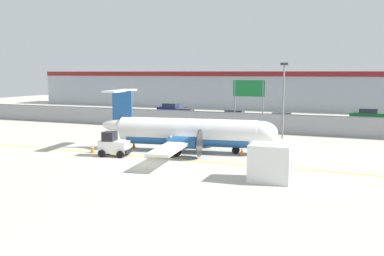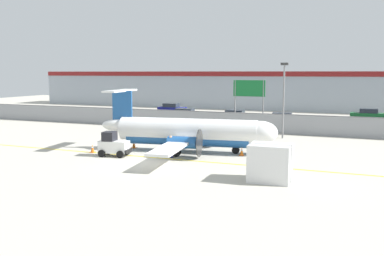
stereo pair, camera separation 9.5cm
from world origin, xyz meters
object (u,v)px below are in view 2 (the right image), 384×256
at_px(cargo_container, 270,163).
at_px(traffic_cone_far_left, 92,149).
at_px(apron_light_pole, 284,94).
at_px(baggage_tug, 113,145).
at_px(traffic_cone_near_right, 113,144).
at_px(parked_car_1, 184,115).
at_px(parked_car_3, 283,120).
at_px(parked_car_4, 368,115).
at_px(traffic_cone_far_right, 134,144).
at_px(highway_sign, 249,92).
at_px(traffic_cone_near_left, 242,151).
at_px(parked_car_2, 236,116).
at_px(ground_crew_worker, 171,145).
at_px(parked_car_0, 172,109).
at_px(commuter_airplane, 191,132).

height_order(cargo_container, traffic_cone_far_left, cargo_container).
height_order(cargo_container, apron_light_pole, apron_light_pole).
distance_m(baggage_tug, traffic_cone_near_right, 3.72).
distance_m(parked_car_1, parked_car_3, 13.00).
relative_size(traffic_cone_near_right, parked_car_4, 0.15).
xyz_separation_m(traffic_cone_far_left, traffic_cone_far_right, (2.04, 3.03, 0.00)).
bearing_deg(apron_light_pole, highway_sign, 132.50).
bearing_deg(parked_car_3, apron_light_pole, -87.31).
bearing_deg(traffic_cone_near_left, traffic_cone_far_left, -164.00).
relative_size(cargo_container, traffic_cone_far_left, 3.83).
xyz_separation_m(traffic_cone_far_left, parked_car_2, (5.20, 22.99, 0.58)).
bearing_deg(parked_car_4, traffic_cone_near_left, 72.40).
bearing_deg(parked_car_2, apron_light_pole, -54.19).
relative_size(traffic_cone_far_right, parked_car_1, 0.15).
distance_m(ground_crew_worker, parked_car_4, 33.97).
height_order(parked_car_0, parked_car_2, same).
relative_size(ground_crew_worker, highway_sign, 0.31).
distance_m(baggage_tug, ground_crew_worker, 4.47).
xyz_separation_m(cargo_container, traffic_cone_far_left, (-14.99, 3.68, -0.79)).
bearing_deg(parked_car_1, traffic_cone_near_right, 93.31).
height_order(traffic_cone_near_right, apron_light_pole, apron_light_pole).
distance_m(traffic_cone_near_right, parked_car_4, 35.30).
xyz_separation_m(cargo_container, parked_car_2, (-9.79, 26.67, -0.21)).
xyz_separation_m(parked_car_0, parked_car_4, (27.46, 0.91, 0.00)).
relative_size(baggage_tug, parked_car_3, 0.56).
relative_size(traffic_cone_far_right, highway_sign, 0.12).
bearing_deg(traffic_cone_far_left, parked_car_4, 56.95).
xyz_separation_m(parked_car_0, parked_car_1, (5.34, -7.88, 0.00)).
height_order(traffic_cone_near_left, parked_car_1, parked_car_1).
bearing_deg(parked_car_4, traffic_cone_far_right, 57.31).
distance_m(commuter_airplane, baggage_tug, 6.21).
height_order(baggage_tug, parked_car_0, baggage_tug).
distance_m(commuter_airplane, cargo_container, 10.50).
relative_size(ground_crew_worker, parked_car_2, 0.40).
height_order(baggage_tug, traffic_cone_far_left, baggage_tug).
bearing_deg(baggage_tug, parked_car_0, 98.73).
distance_m(traffic_cone_near_left, highway_sign, 15.81).
height_order(traffic_cone_near_right, highway_sign, highway_sign).
distance_m(traffic_cone_near_right, traffic_cone_far_right, 1.80).
height_order(traffic_cone_near_left, apron_light_pole, apron_light_pole).
relative_size(traffic_cone_far_right, parked_car_3, 0.15).
bearing_deg(ground_crew_worker, cargo_container, -100.37).
distance_m(parked_car_2, apron_light_pole, 12.90).
xyz_separation_m(traffic_cone_near_left, parked_car_1, (-13.04, 19.39, 0.58)).
bearing_deg(commuter_airplane, traffic_cone_far_left, -163.27).
bearing_deg(parked_car_4, traffic_cone_near_right, 55.52).
distance_m(commuter_airplane, traffic_cone_far_right, 5.25).
height_order(traffic_cone_far_left, traffic_cone_far_right, same).
height_order(parked_car_0, apron_light_pole, apron_light_pole).
bearing_deg(traffic_cone_far_right, commuter_airplane, 2.52).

